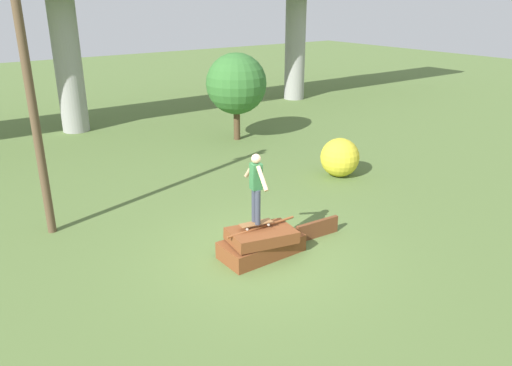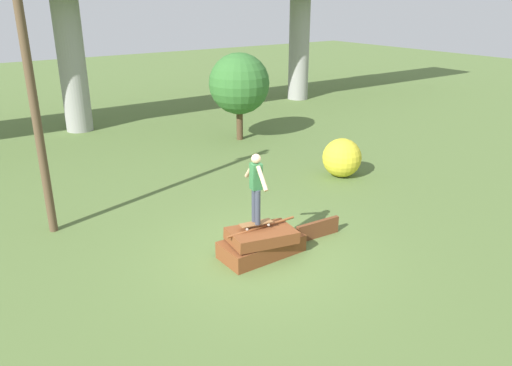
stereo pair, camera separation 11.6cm
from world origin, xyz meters
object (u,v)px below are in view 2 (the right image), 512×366
at_px(skateboard, 256,223).
at_px(skater, 256,184).
at_px(bush_yellow_flowering, 342,158).
at_px(utility_pole, 32,93).
at_px(tree_behind_left, 239,84).

bearing_deg(skateboard, skater, 180.00).
relative_size(skater, bush_yellow_flowering, 1.27).
xyz_separation_m(utility_pole, bush_yellow_flowering, (8.60, -1.21, -2.78)).
bearing_deg(skater, utility_pole, 131.04).
distance_m(skateboard, utility_pole, 5.79).
bearing_deg(skater, bush_yellow_flowering, 27.20).
bearing_deg(utility_pole, bush_yellow_flowering, -8.03).
distance_m(tree_behind_left, bush_yellow_flowering, 5.76).
bearing_deg(bush_yellow_flowering, utility_pole, 171.97).
bearing_deg(bush_yellow_flowering, tree_behind_left, 92.65).
xyz_separation_m(skateboard, tree_behind_left, (4.96, 8.20, 1.45)).
distance_m(skater, utility_pole, 5.44).
relative_size(skater, utility_pole, 0.24).
bearing_deg(skateboard, utility_pole, 131.04).
bearing_deg(tree_behind_left, bush_yellow_flowering, -87.35).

